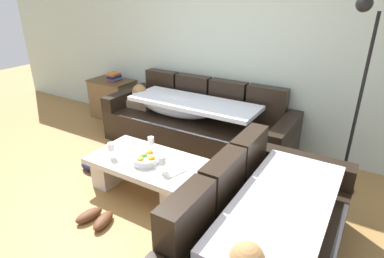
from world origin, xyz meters
name	(u,v)px	position (x,y,z in m)	size (l,w,h in m)	color
ground_plane	(128,216)	(0.00, 0.00, 0.00)	(14.00, 14.00, 0.00)	olive
back_wall	(230,42)	(0.00, 2.15, 1.35)	(9.00, 0.10, 2.70)	#B5C9BE
couch_along_wall	(194,124)	(-0.23, 1.63, 0.33)	(2.54, 0.92, 0.88)	black
couch_near_window	(265,238)	(1.31, 0.03, 0.34)	(0.92, 1.88, 0.88)	black
coffee_table	(147,171)	(-0.10, 0.44, 0.24)	(1.20, 0.68, 0.38)	beige
fruit_bowl	(146,159)	(-0.06, 0.38, 0.42)	(0.28, 0.28, 0.10)	silver
wine_glass_near_left	(111,147)	(-0.44, 0.29, 0.50)	(0.07, 0.07, 0.17)	silver
wine_glass_near_right	(162,161)	(0.19, 0.33, 0.50)	(0.07, 0.07, 0.17)	silver
wine_glass_far_back	(151,141)	(-0.17, 0.62, 0.50)	(0.07, 0.07, 0.17)	silver
open_magazine	(169,169)	(0.21, 0.40, 0.39)	(0.28, 0.21, 0.01)	white
side_cabinet	(113,99)	(-1.95, 1.85, 0.32)	(0.72, 0.44, 0.64)	brown
book_stack_on_cabinet	(114,77)	(-1.87, 1.85, 0.70)	(0.18, 0.22, 0.13)	red
floor_lamp	(355,90)	(1.61, 1.50, 1.12)	(0.33, 0.31, 1.95)	black
pair_of_shoes	(96,218)	(-0.20, -0.22, 0.04)	(0.34, 0.30, 0.09)	#59331E
crumpled_garment	(97,164)	(-0.91, 0.48, 0.06)	(0.40, 0.32, 0.12)	#191933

